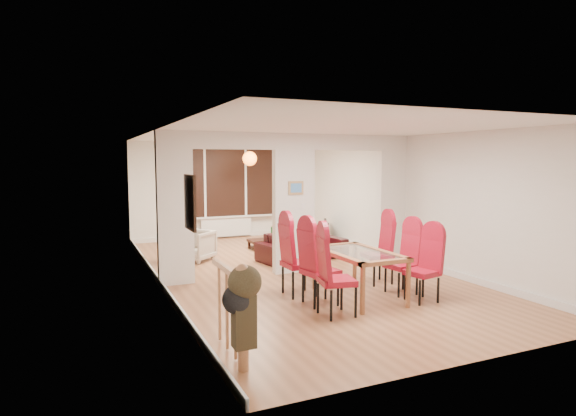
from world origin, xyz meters
TOP-DOWN VIEW (x-y plane):
  - floor at (0.00, 0.00)m, footprint 5.00×9.00m
  - room_walls at (0.00, 0.00)m, footprint 5.00×9.00m
  - divider_wall at (0.00, 0.00)m, footprint 5.00×0.18m
  - bay_window_blinds at (0.00, 4.44)m, footprint 3.00×0.08m
  - radiator at (0.00, 4.40)m, footprint 1.40×0.08m
  - pendant_light at (0.30, 3.30)m, footprint 0.36×0.36m
  - stair_newel at (-2.25, -3.20)m, footprint 0.40×1.20m
  - wall_poster at (-2.47, -2.40)m, footprint 0.04×0.52m
  - pillar_photo at (0.00, -0.10)m, footprint 0.30×0.03m
  - dining_table at (0.19, -1.96)m, footprint 0.87×1.54m
  - dining_chair_la at (-0.53, -2.57)m, footprint 0.54×0.54m
  - dining_chair_lb at (-0.49, -2.02)m, footprint 0.52×0.52m
  - dining_chair_lc at (-0.57, -1.46)m, footprint 0.47×0.47m
  - dining_chair_ra at (0.96, -2.51)m, footprint 0.50×0.50m
  - dining_chair_rb at (0.94, -2.04)m, footprint 0.47×0.47m
  - dining_chair_rc at (0.97, -1.34)m, footprint 0.50×0.50m
  - sofa at (0.68, 1.02)m, footprint 2.06×1.08m
  - armchair at (-1.48, 1.78)m, footprint 0.98×0.98m
  - person at (-1.91, 1.87)m, footprint 0.81×0.70m
  - television at (2.00, 2.61)m, footprint 0.97×0.54m
  - coffee_table at (0.50, 2.47)m, footprint 1.07×0.65m
  - bottle at (0.59, 2.53)m, footprint 0.08×0.08m
  - bowl at (0.53, 2.48)m, footprint 0.24×0.24m
  - shoes at (0.22, -0.47)m, footprint 0.23×0.25m

SIDE VIEW (x-z plane):
  - floor at x=0.00m, z-range -0.01..0.01m
  - shoes at x=0.22m, z-range 0.00..0.10m
  - coffee_table at x=0.50m, z-range 0.00..0.23m
  - bowl at x=0.53m, z-range 0.23..0.29m
  - sofa at x=0.68m, z-range 0.00..0.57m
  - television at x=2.00m, z-range 0.00..0.58m
  - radiator at x=0.00m, z-range 0.05..0.55m
  - armchair at x=-1.48m, z-range 0.00..0.64m
  - dining_table at x=0.19m, z-range 0.00..0.72m
  - bottle at x=0.59m, z-range 0.23..0.53m
  - dining_chair_ra at x=0.96m, z-range 0.00..1.05m
  - dining_chair_rb at x=0.94m, z-range 0.00..1.07m
  - stair_newel at x=-2.25m, z-range 0.00..1.10m
  - dining_chair_rc at x=0.97m, z-range 0.00..1.11m
  - dining_chair_la at x=-0.53m, z-range 0.00..1.14m
  - dining_chair_lb at x=-0.49m, z-range 0.00..1.15m
  - dining_chair_lc at x=-0.57m, z-range 0.00..1.17m
  - person at x=-1.91m, z-range 0.00..1.89m
  - room_walls at x=0.00m, z-range 0.00..2.60m
  - divider_wall at x=0.00m, z-range 0.00..2.60m
  - bay_window_blinds at x=0.00m, z-range 0.60..2.40m
  - wall_poster at x=-2.47m, z-range 1.27..1.94m
  - pillar_photo at x=0.00m, z-range 1.48..1.73m
  - pendant_light at x=0.30m, z-range 1.97..2.33m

